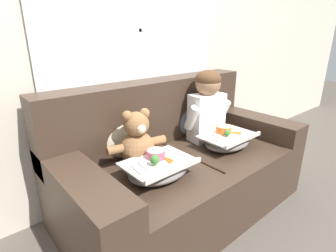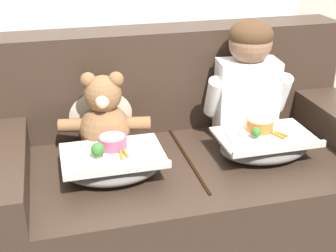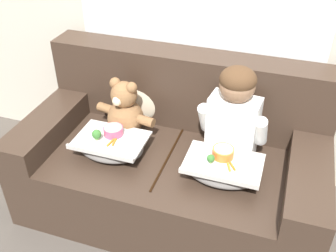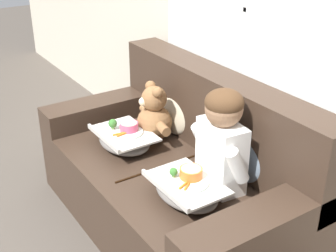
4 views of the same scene
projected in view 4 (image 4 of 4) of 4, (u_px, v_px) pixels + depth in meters
The scene contains 9 objects.
ground_plane at pixel (169, 226), 2.91m from camera, with size 14.00×14.00×0.00m, color #4C443D.
wall_back_with_window at pixel (252, 5), 2.61m from camera, with size 8.00×0.08×2.60m.
couch at pixel (179, 178), 2.80m from camera, with size 1.77×0.92×0.93m.
throw_pillow_behind_child at pixel (245, 149), 2.53m from camera, with size 0.37×0.18×0.38m.
throw_pillow_behind_teddy at pixel (176, 107), 3.02m from camera, with size 0.35×0.17×0.37m.
child_figure at pixel (222, 135), 2.39m from camera, with size 0.40×0.21×0.56m.
teddy_bear at pixel (154, 116), 2.95m from camera, with size 0.40×0.29×0.37m.
lap_tray_child at pixel (186, 189), 2.39m from camera, with size 0.41×0.29×0.17m.
lap_tray_teddy at pixel (124, 138), 2.88m from camera, with size 0.41×0.30×0.18m.
Camera 4 is at (1.95, -1.29, 1.84)m, focal length 50.00 mm.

